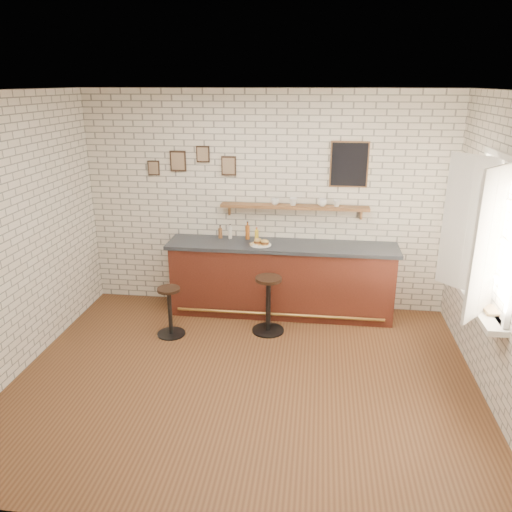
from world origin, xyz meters
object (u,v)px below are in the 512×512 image
at_px(ciabatta_sandwich, 261,242).
at_px(bar_stool_right, 268,303).
at_px(bar_stool_left, 170,310).
at_px(sandwich_plate, 261,245).
at_px(bitters_bottle_white, 230,233).
at_px(shelf_cup_d, 337,203).
at_px(condiment_bottle_yellow, 257,234).
at_px(bitters_bottle_brown, 220,233).
at_px(shelf_cup_c, 322,203).
at_px(bar_counter, 281,279).
at_px(shelf_cup_b, 293,202).
at_px(book_upper, 484,309).
at_px(bitters_bottle_amber, 248,232).
at_px(shelf_cup_a, 275,202).
at_px(book_lower, 484,311).

relative_size(ciabatta_sandwich, bar_stool_right, 0.30).
bearing_deg(bar_stool_left, sandwich_plate, 35.04).
distance_m(bitters_bottle_white, shelf_cup_d, 1.51).
bearing_deg(condiment_bottle_yellow, bitters_bottle_brown, -180.00).
distance_m(ciabatta_sandwich, bar_stool_left, 1.49).
bearing_deg(shelf_cup_d, sandwich_plate, 170.35).
relative_size(bitters_bottle_white, shelf_cup_d, 2.17).
xyz_separation_m(sandwich_plate, shelf_cup_c, (0.79, 0.28, 0.53)).
distance_m(bar_counter, condiment_bottle_yellow, 0.70).
bearing_deg(shelf_cup_c, bitters_bottle_white, 117.79).
xyz_separation_m(bitters_bottle_brown, shelf_cup_b, (1.00, 0.03, 0.47)).
bearing_deg(sandwich_plate, condiment_bottle_yellow, 108.60).
bearing_deg(bitters_bottle_brown, book_upper, -31.53).
bearing_deg(bitters_bottle_amber, ciabatta_sandwich, -48.38).
distance_m(bitters_bottle_brown, shelf_cup_a, 0.89).
bearing_deg(bar_stool_right, bar_stool_left, -168.65).
xyz_separation_m(bitters_bottle_white, book_lower, (2.86, -1.83, -0.15)).
height_order(bitters_bottle_amber, shelf_cup_d, shelf_cup_d).
height_order(sandwich_plate, bar_stool_left, sandwich_plate).
bearing_deg(bar_counter, sandwich_plate, -164.52).
bearing_deg(shelf_cup_b, bar_stool_right, -161.73).
bearing_deg(condiment_bottle_yellow, book_upper, -36.49).
bearing_deg(shelf_cup_d, bitters_bottle_amber, 156.07).
bearing_deg(bar_stool_right, shelf_cup_b, 72.40).
distance_m(bar_counter, bitters_bottle_brown, 1.06).
height_order(book_lower, book_upper, book_upper).
distance_m(bar_counter, shelf_cup_a, 1.06).
bearing_deg(book_lower, bar_stool_left, 168.80).
bearing_deg(bar_stool_left, bitters_bottle_white, 58.43).
distance_m(bitters_bottle_brown, book_upper, 3.52).
xyz_separation_m(bar_counter, sandwich_plate, (-0.28, -0.08, 0.51)).
distance_m(bitters_bottle_brown, shelf_cup_b, 1.11).
distance_m(bitters_bottle_white, shelf_cup_b, 0.98).
bearing_deg(book_lower, shelf_cup_c, 133.18).
distance_m(bitters_bottle_brown, bitters_bottle_amber, 0.38).
distance_m(ciabatta_sandwich, shelf_cup_d, 1.13).
bearing_deg(book_upper, shelf_cup_d, 124.58).
bearing_deg(shelf_cup_a, book_lower, -35.37).
bearing_deg(book_upper, shelf_cup_b, 134.29).
xyz_separation_m(condiment_bottle_yellow, book_lower, (2.49, -1.83, -0.14)).
bearing_deg(bitters_bottle_amber, sandwich_plate, -49.66).
distance_m(bitters_bottle_white, bar_stool_right, 1.19).
distance_m(bar_stool_left, shelf_cup_b, 2.16).
height_order(shelf_cup_a, shelf_cup_b, shelf_cup_b).
relative_size(condiment_bottle_yellow, book_upper, 0.75).
xyz_separation_m(bar_stool_left, bar_stool_right, (1.23, 0.25, 0.06)).
height_order(shelf_cup_b, shelf_cup_c, shelf_cup_b).
relative_size(bitters_bottle_amber, shelf_cup_b, 2.31).
bearing_deg(bar_stool_left, bitters_bottle_amber, 49.31).
height_order(bitters_bottle_brown, bitters_bottle_amber, bitters_bottle_amber).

